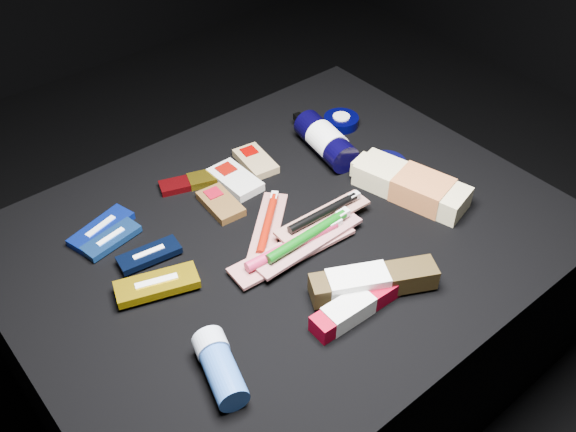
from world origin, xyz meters
TOP-DOWN VIEW (x-y plane):
  - ground at (0.00, 0.00)m, footprint 3.00×3.00m
  - cloth_table at (0.00, 0.00)m, footprint 0.98×0.78m
  - luna_bar_0 at (-0.26, 0.21)m, footprint 0.13×0.08m
  - luna_bar_1 at (-0.26, 0.17)m, footprint 0.11×0.06m
  - luna_bar_2 at (-0.23, 0.09)m, footprint 0.11×0.05m
  - luna_bar_3 at (-0.26, 0.02)m, footprint 0.14×0.09m
  - clif_bar_0 at (-0.05, 0.13)m, footprint 0.06×0.10m
  - clif_bar_1 at (0.01, 0.17)m, footprint 0.06×0.11m
  - clif_bar_2 at (0.08, 0.20)m, footprint 0.07×0.11m
  - power_bar at (-0.05, 0.22)m, footprint 0.13×0.08m
  - lotion_bottle at (0.22, 0.13)m, footprint 0.09×0.20m
  - cream_tin_upper at (0.31, 0.19)m, footprint 0.08×0.08m
  - cream_tin_lower at (0.27, 0.01)m, footprint 0.08×0.08m
  - bodywash_bottle at (0.25, -0.08)m, footprint 0.13×0.24m
  - deodorant_stick at (-0.27, -0.18)m, footprint 0.08×0.13m
  - toothbrush_pack_0 at (-0.02, 0.02)m, footprint 0.18×0.17m
  - toothbrush_pack_1 at (-0.03, -0.06)m, footprint 0.24×0.07m
  - toothbrush_pack_2 at (0.00, -0.06)m, footprint 0.23×0.06m
  - toothbrush_pack_3 at (0.06, -0.04)m, footprint 0.19×0.05m
  - toothpaste_carton_red at (-0.04, -0.22)m, footprint 0.18×0.05m
  - toothpaste_carton_green at (0.01, -0.20)m, footprint 0.21×0.14m

SIDE VIEW (x-z plane):
  - ground at x=0.00m, z-range 0.00..0.00m
  - cloth_table at x=0.00m, z-range 0.00..0.40m
  - power_bar at x=-0.05m, z-range 0.40..0.41m
  - luna_bar_0 at x=-0.26m, z-range 0.40..0.42m
  - toothbrush_pack_0 at x=-0.02m, z-range 0.40..0.42m
  - clif_bar_0 at x=-0.05m, z-range 0.40..0.42m
  - clif_bar_2 at x=0.08m, z-range 0.40..0.42m
  - luna_bar_1 at x=-0.26m, z-range 0.40..0.42m
  - clif_bar_1 at x=0.01m, z-range 0.40..0.42m
  - cream_tin_upper at x=0.31m, z-range 0.40..0.42m
  - cream_tin_lower at x=0.27m, z-range 0.40..0.42m
  - luna_bar_2 at x=-0.23m, z-range 0.40..0.42m
  - luna_bar_3 at x=-0.26m, z-range 0.41..0.42m
  - toothpaste_carton_red at x=-0.04m, z-range 0.40..0.43m
  - toothbrush_pack_1 at x=-0.03m, z-range 0.40..0.43m
  - bodywash_bottle at x=0.25m, z-range 0.40..0.45m
  - toothbrush_pack_2 at x=0.00m, z-range 0.41..0.44m
  - deodorant_stick at x=-0.27m, z-range 0.40..0.45m
  - toothpaste_carton_green at x=0.01m, z-range 0.40..0.45m
  - toothbrush_pack_3 at x=0.06m, z-range 0.42..0.44m
  - lotion_bottle at x=0.22m, z-range 0.40..0.46m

